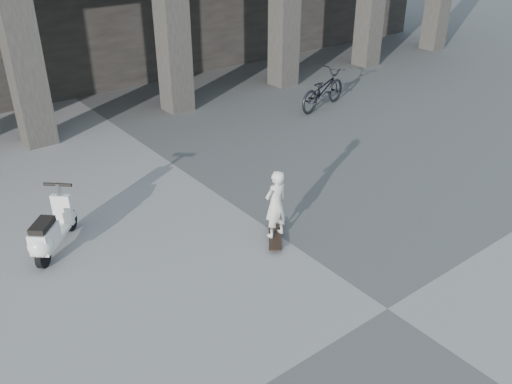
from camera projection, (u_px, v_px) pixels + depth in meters
ground at (388, 309)px, 7.22m from camera, size 90.00×90.00×0.00m
longboard at (275, 236)px, 8.67m from camera, size 0.68×0.79×0.09m
child at (276, 204)px, 8.39m from camera, size 0.43×0.29×1.13m
scooter at (48, 235)px, 8.11m from camera, size 1.03×1.09×0.96m
bicycle at (323, 90)px, 13.99m from camera, size 1.95×1.06×0.97m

